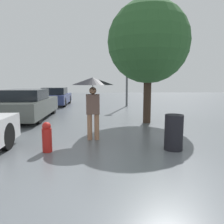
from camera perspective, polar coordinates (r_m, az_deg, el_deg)
The scene contains 8 objects.
ground_plane at distance 3.39m, azimuth -0.31°, elevation -21.41°, with size 60.00×60.00×0.00m, color #565B60.
pedestrian at distance 6.16m, azimuth -5.05°, elevation 6.24°, with size 1.17×1.17×1.78m.
parked_car_middle at distance 10.54m, azimuth -21.21°, elevation 1.78°, with size 1.85×4.47×1.32m.
parked_car_farthest at distance 16.00m, azimuth -14.53°, elevation 3.84°, with size 1.76×3.93×1.25m.
tree at distance 8.99m, azimuth 9.50°, elevation 17.50°, with size 3.18×3.18×4.77m.
street_lamp at distance 14.90m, azimuth 3.95°, elevation 13.80°, with size 0.38×0.38×4.78m.
trash_bin at distance 5.55m, azimuth 15.82°, elevation -5.13°, with size 0.45×0.45×0.87m.
fire_hydrant at distance 5.43m, azimuth -16.63°, elevation -6.29°, with size 0.23×0.23×0.72m.
Camera 1 is at (-0.16, -2.95, 1.67)m, focal length 35.00 mm.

